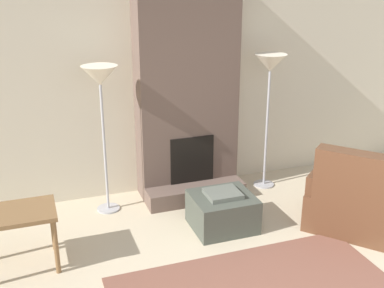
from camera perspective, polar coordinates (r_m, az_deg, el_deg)
wall_back at (r=5.87m, az=-1.33°, el=6.97°), size 7.94×0.06×2.60m
fireplace at (r=5.67m, az=-0.57°, el=5.79°), size 1.19×0.66×2.60m
ottoman at (r=5.20m, az=3.63°, el=-7.91°), size 0.65×0.59×0.42m
armchair at (r=5.41m, az=18.72°, el=-6.66°), size 1.24×1.25×0.95m
side_table at (r=4.68m, az=-19.67°, el=-8.46°), size 0.63×0.50×0.58m
floor_lamp_left at (r=5.21m, az=-10.82°, el=7.03°), size 0.39×0.39×1.68m
floor_lamp_right at (r=5.85m, az=9.23°, el=8.61°), size 0.39×0.39×1.69m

